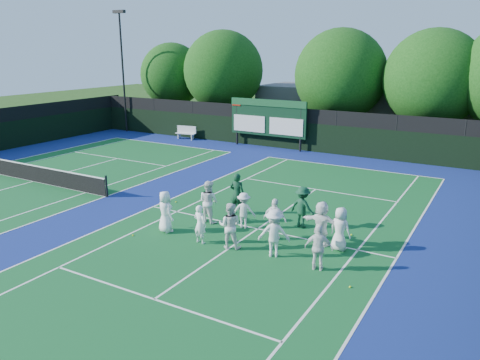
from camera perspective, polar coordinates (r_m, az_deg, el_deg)
The scene contains 31 objects.
ground at distance 18.25m, azimuth 0.69°, elevation -7.01°, with size 120.00×120.00×0.00m, color #1C3D10.
court_apron at distance 22.33m, azimuth -11.55°, elevation -3.00°, with size 34.00×32.00×0.01m, color navy.
near_court at distance 19.05m, azimuth 2.18°, elevation -5.97°, with size 11.05×23.85×0.01m.
left_court at distance 28.13m, azimuth -23.86°, elevation -0.15°, with size 11.05×23.85×0.01m.
back_fence at distance 34.29m, azimuth 5.20°, elevation 6.10°, with size 34.00×0.08×3.00m.
scoreboard at distance 34.23m, azimuth 3.39°, elevation 7.54°, with size 6.00×0.21×3.55m.
clubhouse at distance 40.31m, azimuth 15.36°, elevation 7.97°, with size 18.00×6.00×4.00m, color #545459.
light_pole_left at distance 42.18m, azimuth -14.19°, elevation 14.25°, with size 1.20×0.30×10.12m.
tennis_net at distance 28.01m, azimuth -23.96°, elevation 0.80°, with size 11.30×0.10×1.10m.
bench at distance 38.09m, azimuth -6.59°, elevation 5.83°, with size 1.72×0.70×1.06m.
tree_a at distance 43.56m, azimuth -8.05°, elevation 12.40°, with size 5.63×5.63×7.60m.
tree_b at distance 40.41m, azimuth -1.82°, elevation 12.92°, with size 6.69×6.69×8.60m.
tree_c at distance 36.06m, azimuth 12.40°, elevation 12.10°, with size 6.76×6.76×8.55m.
tree_d at distance 34.61m, azimuth 22.76°, elevation 11.04°, with size 6.61×6.61×8.42m.
tennis_ball_0 at distance 18.82m, azimuth -12.93°, elevation -6.59°, with size 0.07×0.07×0.07m, color #C2E81B.
tennis_ball_1 at distance 18.91m, azimuth 13.42°, elevation -6.52°, with size 0.07×0.07×0.07m, color #C2E81B.
tennis_ball_2 at distance 15.03m, azimuth 13.27°, elevation -12.57°, with size 0.07×0.07×0.07m, color #C2E81B.
tennis_ball_3 at distance 22.42m, azimuth -7.80°, elevation -2.66°, with size 0.07×0.07×0.07m, color #C2E81B.
tennis_ball_5 at distance 18.23m, azimuth 10.63°, elevation -7.20°, with size 0.07×0.07×0.07m, color #C2E81B.
player_front_0 at distance 18.74m, azimuth -9.09°, elevation -3.84°, with size 0.82×0.53×1.68m, color white.
player_front_1 at distance 17.54m, azimuth -4.89°, elevation -5.39°, with size 0.55×0.36×1.50m, color white.
player_front_2 at distance 17.03m, azimuth -1.24°, elevation -5.58°, with size 0.84×0.66×1.73m, color silver.
player_front_3 at distance 16.40m, azimuth 4.17°, elevation -6.48°, with size 1.12×0.64×1.73m, color white.
player_front_4 at distance 15.62m, azimuth 9.57°, elevation -8.16°, with size 0.92×0.38×1.57m, color white.
player_back_0 at distance 19.59m, azimuth -3.84°, elevation -2.63°, with size 0.87×0.68×1.79m, color white.
player_back_1 at distance 18.93m, azimuth 0.47°, elevation -3.73°, with size 0.96×0.55×1.49m, color silver.
player_back_2 at distance 17.83m, azimuth 4.28°, elevation -4.80°, with size 0.95×0.40×1.63m, color white.
player_back_3 at distance 17.50m, azimuth 9.91°, elevation -5.25°, with size 1.59×0.51×1.71m, color white.
player_back_4 at distance 17.25m, azimuth 12.11°, elevation -5.86°, with size 0.79×0.51×1.62m, color silver.
coach_left at distance 20.49m, azimuth -0.36°, elevation -1.68°, with size 0.67×0.44×1.85m, color #0D331D.
coach_right at distance 19.13m, azimuth 7.63°, elevation -3.31°, with size 1.11×0.64×1.72m, color #103D24.
Camera 1 is at (8.28, -14.65, 7.05)m, focal length 35.00 mm.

